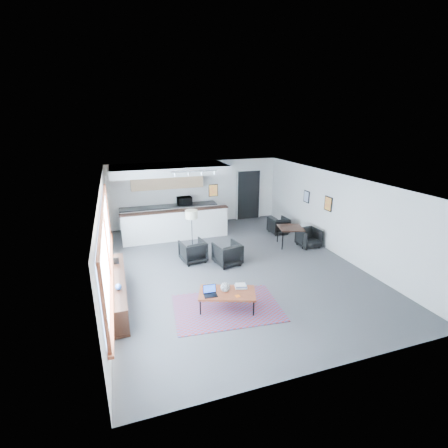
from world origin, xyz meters
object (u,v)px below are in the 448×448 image
object	(u,v)px
book_stack	(241,286)
dining_chair_near	(309,238)
armchair_right	(227,253)
dining_chair_far	(278,226)
floor_lamp	(191,216)
microwave	(184,200)
dining_table	(291,229)
armchair_left	(193,250)
coffee_table	(227,293)
laptop	(210,292)
ceramic_pot	(225,287)

from	to	relation	value
book_stack	dining_chair_near	xyz separation A→B (m)	(3.54, 2.63, -0.16)
armchair_right	dining_chair_far	size ratio (longest dim) A/B	1.27
armchair_right	floor_lamp	size ratio (longest dim) A/B	0.53
microwave	book_stack	bearing A→B (deg)	-91.25
dining_chair_near	dining_table	bearing A→B (deg)	148.13
book_stack	armchair_left	xyz separation A→B (m)	(-0.52, 2.70, -0.09)
coffee_table	floor_lamp	distance (m)	3.72
book_stack	microwave	distance (m)	6.17
laptop	microwave	world-z (taller)	microwave
coffee_table	floor_lamp	size ratio (longest dim) A/B	1.03
coffee_table	dining_chair_near	bearing A→B (deg)	54.89
ceramic_pot	armchair_right	world-z (taller)	armchair_right
floor_lamp	microwave	size ratio (longest dim) A/B	2.51
floor_lamp	microwave	distance (m)	2.64
coffee_table	armchair_left	distance (m)	2.81
armchair_left	dining_chair_near	world-z (taller)	armchair_left
laptop	dining_chair_far	world-z (taller)	laptop
armchair_left	floor_lamp	world-z (taller)	floor_lamp
microwave	armchair_left	bearing A→B (deg)	-99.60
armchair_right	dining_chair_far	bearing A→B (deg)	-154.17
book_stack	microwave	bearing A→B (deg)	90.39
armchair_right	dining_chair_far	world-z (taller)	armchair_right
coffee_table	armchair_left	world-z (taller)	armchair_left
coffee_table	dining_table	distance (m)	4.53
coffee_table	ceramic_pot	size ratio (longest dim) A/B	6.50
dining_chair_far	armchair_left	bearing A→B (deg)	19.56
book_stack	armchair_left	size ratio (longest dim) A/B	0.44
ceramic_pot	floor_lamp	xyz separation A→B (m)	(0.06, 3.58, 0.69)
coffee_table	dining_chair_far	world-z (taller)	dining_chair_far
armchair_right	dining_table	distance (m)	2.68
book_stack	microwave	size ratio (longest dim) A/B	0.58
armchair_left	ceramic_pot	bearing A→B (deg)	83.47
laptop	dining_table	world-z (taller)	dining_table
dining_chair_near	microwave	world-z (taller)	microwave
coffee_table	dining_table	world-z (taller)	dining_table
microwave	floor_lamp	bearing A→B (deg)	-98.44
laptop	ceramic_pot	world-z (taller)	ceramic_pot
ceramic_pot	dining_table	bearing A→B (deg)	41.45
book_stack	dining_chair_near	bearing A→B (deg)	36.57
coffee_table	ceramic_pot	bearing A→B (deg)	153.26
armchair_right	dining_chair_near	xyz separation A→B (m)	(3.13, 0.45, -0.08)
armchair_left	dining_table	size ratio (longest dim) A/B	0.76
laptop	dining_chair_near	bearing A→B (deg)	35.57
laptop	dining_chair_far	size ratio (longest dim) A/B	0.53
floor_lamp	microwave	bearing A→B (deg)	83.19
coffee_table	floor_lamp	xyz separation A→B (m)	(0.02, 3.62, 0.84)
ceramic_pot	dining_chair_far	world-z (taller)	ceramic_pot
coffee_table	armchair_left	bearing A→B (deg)	112.93
ceramic_pot	armchair_right	xyz separation A→B (m)	(0.83, 2.25, -0.16)
dining_chair_near	microwave	size ratio (longest dim) A/B	1.06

